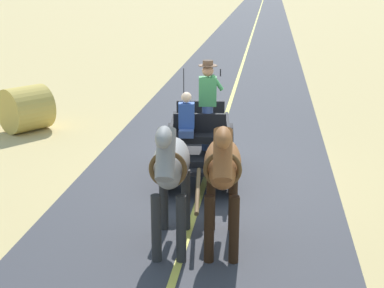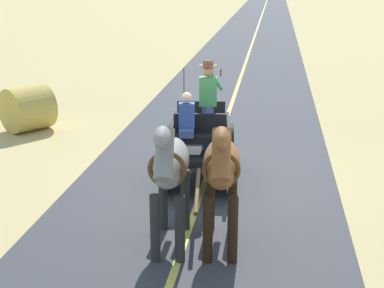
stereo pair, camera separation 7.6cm
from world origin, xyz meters
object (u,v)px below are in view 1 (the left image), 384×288
(horse_near_side, at_px, (223,168))
(hay_bale, at_px, (26,109))
(horse_drawn_carriage, at_px, (200,141))
(horse_off_side, at_px, (171,167))

(horse_near_side, height_order, hay_bale, horse_near_side)
(horse_near_side, bearing_deg, horse_drawn_carriage, -76.74)
(horse_off_side, relative_size, hay_bale, 1.84)
(horse_near_side, bearing_deg, hay_bale, -46.35)
(horse_near_side, bearing_deg, horse_off_side, 6.09)
(hay_bale, bearing_deg, horse_off_side, 129.19)
(horse_near_side, relative_size, horse_off_side, 1.00)
(horse_drawn_carriage, distance_m, horse_near_side, 3.10)
(horse_drawn_carriage, distance_m, horse_off_side, 3.10)
(horse_near_side, xyz_separation_m, horse_off_side, (0.77, 0.08, 0.00))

